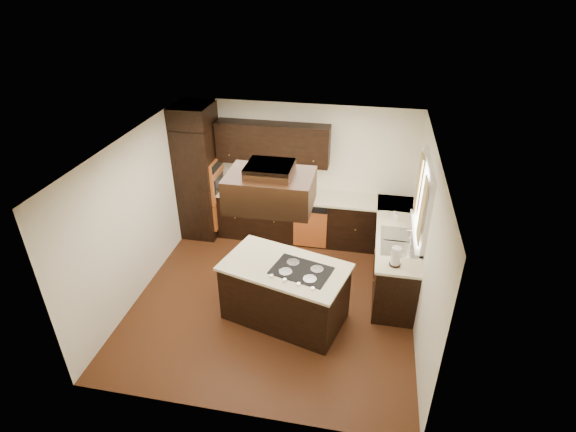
% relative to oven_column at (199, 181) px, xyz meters
% --- Properties ---
extents(floor, '(4.20, 4.20, 0.02)m').
position_rel_oven_column_xyz_m(floor, '(1.78, -1.71, -1.07)').
color(floor, brown).
rests_on(floor, ground).
extents(ceiling, '(4.20, 4.20, 0.02)m').
position_rel_oven_column_xyz_m(ceiling, '(1.78, -1.71, 1.45)').
color(ceiling, silver).
rests_on(ceiling, ground).
extents(wall_back, '(4.20, 0.02, 2.50)m').
position_rel_oven_column_xyz_m(wall_back, '(1.78, 0.40, 0.19)').
color(wall_back, white).
rests_on(wall_back, ground).
extents(wall_front, '(4.20, 0.02, 2.50)m').
position_rel_oven_column_xyz_m(wall_front, '(1.78, -3.81, 0.19)').
color(wall_front, white).
rests_on(wall_front, ground).
extents(wall_left, '(0.02, 4.20, 2.50)m').
position_rel_oven_column_xyz_m(wall_left, '(-0.33, -1.71, 0.19)').
color(wall_left, white).
rests_on(wall_left, ground).
extents(wall_right, '(0.02, 4.20, 2.50)m').
position_rel_oven_column_xyz_m(wall_right, '(3.88, -1.71, 0.19)').
color(wall_right, white).
rests_on(wall_right, ground).
extents(oven_column, '(0.65, 0.75, 2.12)m').
position_rel_oven_column_xyz_m(oven_column, '(0.00, 0.00, 0.00)').
color(oven_column, black).
rests_on(oven_column, floor).
extents(wall_oven_face, '(0.05, 0.62, 0.78)m').
position_rel_oven_column_xyz_m(wall_oven_face, '(0.35, 0.00, 0.06)').
color(wall_oven_face, '#CC662B').
rests_on(wall_oven_face, oven_column).
extents(base_cabinets_back, '(2.93, 0.60, 0.88)m').
position_rel_oven_column_xyz_m(base_cabinets_back, '(1.81, 0.09, -0.62)').
color(base_cabinets_back, black).
rests_on(base_cabinets_back, floor).
extents(base_cabinets_right, '(0.60, 2.40, 0.88)m').
position_rel_oven_column_xyz_m(base_cabinets_right, '(3.58, -0.80, -0.62)').
color(base_cabinets_right, black).
rests_on(base_cabinets_right, floor).
extents(countertop_back, '(2.93, 0.63, 0.04)m').
position_rel_oven_column_xyz_m(countertop_back, '(1.81, 0.08, -0.16)').
color(countertop_back, beige).
rests_on(countertop_back, base_cabinets_back).
extents(countertop_right, '(0.63, 2.40, 0.04)m').
position_rel_oven_column_xyz_m(countertop_right, '(3.56, -0.80, -0.16)').
color(countertop_right, beige).
rests_on(countertop_right, base_cabinets_right).
extents(upper_cabinets, '(2.00, 0.34, 0.72)m').
position_rel_oven_column_xyz_m(upper_cabinets, '(1.34, 0.23, 0.75)').
color(upper_cabinets, black).
rests_on(upper_cabinets, wall_back).
extents(dishwasher_front, '(0.60, 0.05, 0.72)m').
position_rel_oven_column_xyz_m(dishwasher_front, '(2.10, -0.20, -0.66)').
color(dishwasher_front, '#CC662B').
rests_on(dishwasher_front, floor).
extents(window_frame, '(0.06, 1.32, 1.12)m').
position_rel_oven_column_xyz_m(window_frame, '(3.85, -1.16, 0.59)').
color(window_frame, silver).
rests_on(window_frame, wall_right).
extents(window_pane, '(0.00, 1.20, 1.00)m').
position_rel_oven_column_xyz_m(window_pane, '(3.87, -1.16, 0.59)').
color(window_pane, white).
rests_on(window_pane, wall_right).
extents(curtain_left, '(0.02, 0.34, 0.90)m').
position_rel_oven_column_xyz_m(curtain_left, '(3.79, -1.57, 0.64)').
color(curtain_left, beige).
rests_on(curtain_left, wall_right).
extents(curtain_right, '(0.02, 0.34, 0.90)m').
position_rel_oven_column_xyz_m(curtain_right, '(3.79, -0.74, 0.64)').
color(curtain_right, beige).
rests_on(curtain_right, wall_right).
extents(sink_rim, '(0.52, 0.84, 0.01)m').
position_rel_oven_column_xyz_m(sink_rim, '(3.58, -1.16, -0.14)').
color(sink_rim, silver).
rests_on(sink_rim, countertop_right).
extents(island, '(1.84, 1.32, 0.88)m').
position_rel_oven_column_xyz_m(island, '(2.02, -2.09, -0.62)').
color(island, black).
rests_on(island, floor).
extents(island_top, '(1.92, 1.39, 0.04)m').
position_rel_oven_column_xyz_m(island_top, '(2.02, -2.09, -0.16)').
color(island_top, beige).
rests_on(island_top, island).
extents(cooktop, '(0.90, 0.71, 0.01)m').
position_rel_oven_column_xyz_m(cooktop, '(2.26, -2.15, -0.13)').
color(cooktop, black).
rests_on(cooktop, island_top).
extents(range_hood, '(1.05, 0.72, 0.42)m').
position_rel_oven_column_xyz_m(range_hood, '(1.88, -2.25, 1.10)').
color(range_hood, black).
rests_on(range_hood, ceiling).
extents(hood_duct, '(0.55, 0.50, 0.13)m').
position_rel_oven_column_xyz_m(hood_duct, '(1.88, -2.25, 1.38)').
color(hood_duct, black).
rests_on(hood_duct, ceiling).
extents(blender_base, '(0.15, 0.15, 0.10)m').
position_rel_oven_column_xyz_m(blender_base, '(0.71, 0.02, -0.09)').
color(blender_base, silver).
rests_on(blender_base, countertop_back).
extents(blender_pitcher, '(0.13, 0.13, 0.26)m').
position_rel_oven_column_xyz_m(blender_pitcher, '(0.71, 0.02, 0.09)').
color(blender_pitcher, silver).
rests_on(blender_pitcher, blender_base).
extents(spice_rack, '(0.38, 0.13, 0.31)m').
position_rel_oven_column_xyz_m(spice_rack, '(1.33, 0.09, 0.02)').
color(spice_rack, black).
rests_on(spice_rack, countertop_back).
extents(mixing_bowl, '(0.38, 0.38, 0.07)m').
position_rel_oven_column_xyz_m(mixing_bowl, '(0.49, 0.09, -0.10)').
color(mixing_bowl, silver).
rests_on(mixing_bowl, countertop_back).
extents(soap_bottle, '(0.10, 0.10, 0.17)m').
position_rel_oven_column_xyz_m(soap_bottle, '(3.51, -0.52, -0.05)').
color(soap_bottle, silver).
rests_on(soap_bottle, countertop_right).
extents(paper_towel, '(0.17, 0.17, 0.29)m').
position_rel_oven_column_xyz_m(paper_towel, '(3.51, -1.78, 0.00)').
color(paper_towel, silver).
rests_on(paper_towel, countertop_right).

